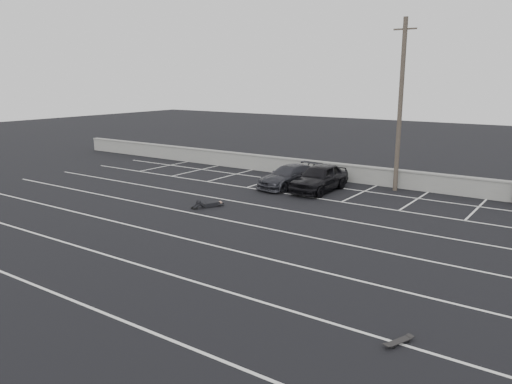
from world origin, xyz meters
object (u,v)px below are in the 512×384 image
Objects in this scene: utility_pole at (400,106)px; person at (212,202)px; skateboard at (398,342)px; car_right at (289,176)px; car_left at (320,178)px.

person is at bearing -125.55° from utility_pole.
utility_pole reaches higher than person.
person is 2.99× the size of skateboard.
car_right is 17.58m from skateboard.
car_left reaches higher than car_right.
utility_pole is 17.88m from skateboard.
car_left is 0.48× the size of utility_pole.
car_right is 1.94× the size of person.
utility_pole is 11.55m from person.
car_right is at bearing -176.83° from car_left.
car_left is 5.85m from utility_pole.
car_left is 1.01× the size of car_right.
utility_pole is (5.33, 2.69, 4.08)m from car_right.
skateboard is at bearing -55.45° from car_left.
skateboard is at bearing -70.17° from utility_pole.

